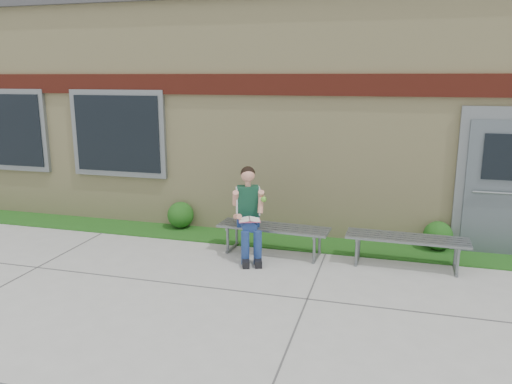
% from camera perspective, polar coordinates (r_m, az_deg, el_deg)
% --- Properties ---
extents(ground, '(80.00, 80.00, 0.00)m').
position_cam_1_polar(ground, '(6.23, -4.26, -12.97)').
color(ground, '#9E9E99').
rests_on(ground, ground).
extents(grass_strip, '(16.00, 0.80, 0.02)m').
position_cam_1_polar(grass_strip, '(8.54, 1.62, -5.53)').
color(grass_strip, '#165015').
rests_on(grass_strip, ground).
extents(school_building, '(16.20, 6.22, 4.20)m').
position_cam_1_polar(school_building, '(11.43, 5.81, 9.84)').
color(school_building, beige).
rests_on(school_building, ground).
extents(bench_left, '(1.77, 0.60, 0.45)m').
position_cam_1_polar(bench_left, '(7.83, 2.01, -4.66)').
color(bench_left, slate).
rests_on(bench_left, ground).
extents(bench_right, '(1.75, 0.53, 0.45)m').
position_cam_1_polar(bench_right, '(7.65, 16.82, -5.67)').
color(bench_right, slate).
rests_on(bench_right, ground).
extents(girl, '(0.63, 0.89, 1.39)m').
position_cam_1_polar(girl, '(7.63, -0.82, -2.24)').
color(girl, navy).
rests_on(girl, ground).
extents(shrub_mid, '(0.48, 0.48, 0.48)m').
position_cam_1_polar(shrub_mid, '(9.24, -8.62, -2.60)').
color(shrub_mid, '#165015').
rests_on(shrub_mid, grass_strip).
extents(shrub_east, '(0.46, 0.46, 0.46)m').
position_cam_1_polar(shrub_east, '(8.52, 20.08, -4.69)').
color(shrub_east, '#165015').
rests_on(shrub_east, grass_strip).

